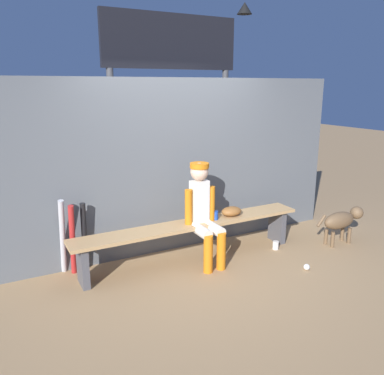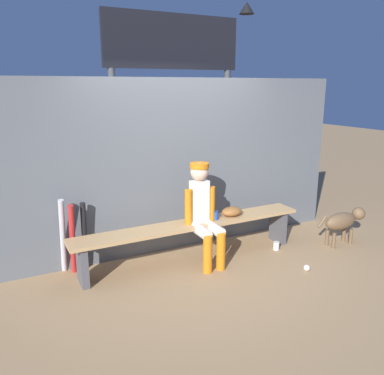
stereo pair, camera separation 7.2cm
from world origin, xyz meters
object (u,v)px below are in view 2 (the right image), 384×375
Objects in this scene: dugout_bench at (192,231)px; bat_aluminum_black at (84,236)px; cup_on_bench at (215,215)px; baseball_glove at (232,212)px; bat_aluminum_red at (73,239)px; scoreboard at (177,66)px; baseball at (307,268)px; player_seated at (204,210)px; cup_on_ground at (276,246)px; dog at (344,221)px; bat_aluminum_silver at (63,236)px.

dugout_bench is 3.59× the size of bat_aluminum_black.
baseball_glove is at bearing 5.03° from cup_on_bench.
bat_aluminum_red is 0.25× the size of scoreboard.
cup_on_bench is at bearing -14.14° from bat_aluminum_black.
baseball is 3.47m from scoreboard.
baseball is (1.08, -0.89, -0.36)m from dugout_bench.
bat_aluminum_red is 2.77m from baseball.
bat_aluminum_red is at bearing 169.66° from cup_on_bench.
scoreboard reaches higher than player_seated.
player_seated is 11.29× the size of cup_on_ground.
bat_aluminum_black is at bearing -145.89° from scoreboard.
cup_on_bench is at bearing 165.72° from dog.
scoreboard is (2.05, 1.23, 1.96)m from bat_aluminum_silver.
baseball is 0.09× the size of dog.
bat_aluminum_silver is 8.44× the size of cup_on_ground.
bat_aluminum_black is at bearing 151.60° from baseball.
baseball is (2.32, -1.25, -0.38)m from bat_aluminum_black.
bat_aluminum_red reaches higher than baseball.
dog is (2.10, -0.48, -0.06)m from dugout_bench.
cup_on_ground is (0.58, -0.22, -0.50)m from baseball_glove.
bat_aluminum_black is at bearing 27.83° from bat_aluminum_red.
dugout_bench is 40.68× the size of baseball.
baseball_glove is 2.55× the size of cup_on_ground.
baseball is (2.57, -1.25, -0.42)m from bat_aluminum_silver.
cup_on_bench is (1.55, -0.39, 0.13)m from bat_aluminum_black.
baseball is 0.67× the size of cup_on_bench.
cup_on_ground is at bearing -11.37° from bat_aluminum_red.
cup_on_bench is at bearing -4.22° from dugout_bench.
player_seated is 0.51m from baseball_glove.
cup_on_bench reaches higher than cup_on_ground.
baseball is at bearing -158.04° from dog.
scoreboard is 3.31m from dog.
cup_on_bench reaches higher than dugout_bench.
baseball_glove is 2.00m from bat_aluminum_red.
cup_on_ground is 3.04m from scoreboard.
bat_aluminum_black reaches higher than cup_on_ground.
bat_aluminum_black is at bearing 166.10° from cup_on_ground.
bat_aluminum_red reaches higher than dugout_bench.
dog is at bearing -12.80° from dugout_bench.
baseball_glove is 0.33× the size of dog.
player_seated is at bearing -105.34° from scoreboard.
player_seated is at bearing 169.69° from dog.
dugout_bench is at bearing 169.01° from cup_on_ground.
baseball_glove is (0.48, 0.11, -0.12)m from player_seated.
player_seated is at bearing -48.16° from dugout_bench.
cup_on_ground is 1.00m from cup_on_bench.
bat_aluminum_red is 3.57m from dog.
dog is (3.34, -0.84, -0.08)m from bat_aluminum_black.
cup_on_bench is at bearing -98.92° from scoreboard.
player_seated is 1.23m from cup_on_ground.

